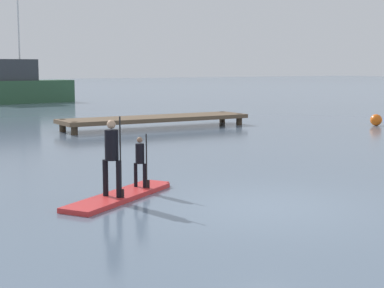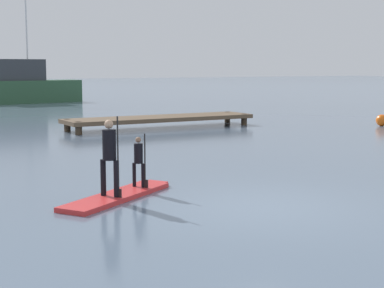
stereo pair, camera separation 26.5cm
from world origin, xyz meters
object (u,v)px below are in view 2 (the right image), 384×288
object	(u,v)px
paddleboard_near	(119,196)
paddler_adult	(110,153)
paddler_child_solo	(139,159)
fishing_boat_green_midground	(17,87)
mooring_buoy_near	(382,120)

from	to	relation	value
paddleboard_near	paddler_adult	world-z (taller)	paddler_adult
paddleboard_near	paddler_child_solo	world-z (taller)	paddler_child_solo
paddler_adult	fishing_boat_green_midground	distance (m)	34.99
paddleboard_near	fishing_boat_green_midground	xyz separation A→B (m)	(6.18, 34.22, 1.15)
paddler_adult	mooring_buoy_near	bearing A→B (deg)	26.54
paddler_child_solo	paddler_adult	bearing A→B (deg)	-147.52
paddler_child_solo	mooring_buoy_near	bearing A→B (deg)	26.17
paddleboard_near	paddler_adult	size ratio (longest dim) A/B	1.87
fishing_boat_green_midground	paddler_child_solo	bearing A→B (deg)	-99.25
paddleboard_near	fishing_boat_green_midground	size ratio (longest dim) A/B	0.31
paddler_child_solo	fishing_boat_green_midground	distance (m)	34.25
paddler_adult	fishing_boat_green_midground	xyz separation A→B (m)	(6.44, 34.40, 0.18)
fishing_boat_green_midground	paddler_adult	bearing A→B (deg)	-100.60
mooring_buoy_near	paddler_adult	bearing A→B (deg)	-153.46
paddler_adult	paddler_child_solo	distance (m)	1.14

